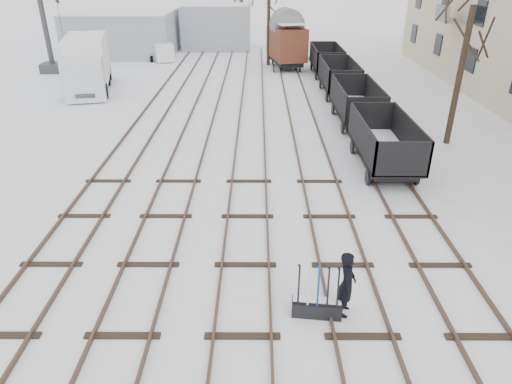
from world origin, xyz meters
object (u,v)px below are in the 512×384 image
crane (50,44)px  worker (347,284)px  panel_van (162,51)px  freight_wagon_a (383,150)px  lorry (87,64)px  ground_frame (317,306)px  box_van_wagon (286,42)px

crane → worker: bearing=-59.8°
worker → panel_van: 36.93m
freight_wagon_a → lorry: (-17.84, 13.97, 1.03)m
ground_frame → lorry: lorry is taller
box_van_wagon → crane: (-19.83, -1.53, 0.03)m
crane → box_van_wagon: bearing=1.3°
worker → lorry: size_ratio=0.22×
box_van_wagon → crane: bearing=172.8°
worker → freight_wagon_a: size_ratio=0.34×
freight_wagon_a → panel_van: (-14.75, 25.47, -0.00)m
panel_van → ground_frame: bearing=-94.4°
ground_frame → worker: bearing=14.3°
lorry → crane: (-5.16, 6.30, 0.38)m
ground_frame → lorry: size_ratio=0.18×
lorry → worker: bearing=-72.3°
panel_van → box_van_wagon: bearing=-38.9°
worker → panel_van: bearing=32.5°
panel_van → crane: bearing=-169.1°
box_van_wagon → panel_van: (-11.59, 3.67, -1.38)m
crane → panel_van: bearing=29.1°
panel_van → worker: bearing=-93.2°
ground_frame → panel_van: size_ratio=0.36×
worker → box_van_wagon: box_van_wagon is taller
freight_wagon_a → lorry: bearing=141.9°
worker → crane: (-19.68, 29.91, 1.33)m
freight_wagon_a → crane: size_ratio=0.64×
ground_frame → box_van_wagon: (0.90, 31.54, 1.96)m
ground_frame → worker: (0.75, 0.10, 0.66)m
worker → crane: size_ratio=0.22×
freight_wagon_a → crane: (-23.00, 20.27, 1.41)m
box_van_wagon → ground_frame: bearing=-103.2°
ground_frame → freight_wagon_a: size_ratio=0.27×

